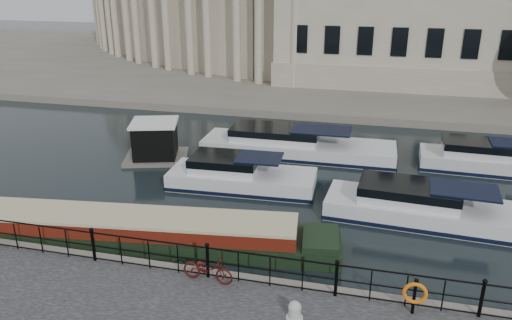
% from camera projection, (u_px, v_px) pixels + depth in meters
% --- Properties ---
extents(ground_plane, '(160.00, 160.00, 0.00)m').
position_uv_depth(ground_plane, '(229.00, 255.00, 18.03)').
color(ground_plane, black).
rests_on(ground_plane, ground).
extents(far_bank, '(120.00, 42.00, 0.55)m').
position_uv_depth(far_bank, '(335.00, 65.00, 53.35)').
color(far_bank, '#6B665B').
rests_on(far_bank, ground_plane).
extents(railing, '(24.14, 0.14, 1.22)m').
position_uv_depth(railing, '(208.00, 259.00, 15.56)').
color(railing, black).
rests_on(railing, near_quay).
extents(civic_building, '(53.55, 31.84, 16.85)m').
position_uv_depth(civic_building, '(324.00, 1.00, 47.29)').
color(civic_building, '#ADA38C').
rests_on(civic_building, far_bank).
extents(bicycle, '(1.71, 0.73, 0.87)m').
position_uv_depth(bicycle, '(208.00, 269.00, 15.42)').
color(bicycle, '#4B0F0D').
rests_on(bicycle, near_quay).
extents(mooring_bollard, '(0.49, 0.49, 0.55)m').
position_uv_depth(mooring_bollard, '(295.00, 311.00, 13.80)').
color(mooring_bollard, '#B6B7B2').
rests_on(mooring_bollard, near_quay).
extents(life_ring_post, '(0.68, 0.19, 1.11)m').
position_uv_depth(life_ring_post, '(415.00, 294.00, 13.80)').
color(life_ring_post, black).
rests_on(life_ring_post, near_quay).
extents(narrowboat, '(16.05, 4.10, 1.58)m').
position_uv_depth(narrowboat, '(127.00, 235.00, 18.70)').
color(narrowboat, black).
rests_on(narrowboat, ground_plane).
extents(harbour_hut, '(3.99, 3.62, 2.20)m').
position_uv_depth(harbour_hut, '(155.00, 142.00, 27.06)').
color(harbour_hut, '#6B665B').
rests_on(harbour_hut, ground_plane).
extents(cabin_cruisers, '(19.00, 9.65, 1.99)m').
position_uv_depth(cabin_cruisers, '(351.00, 171.00, 24.70)').
color(cabin_cruisers, white).
rests_on(cabin_cruisers, ground_plane).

